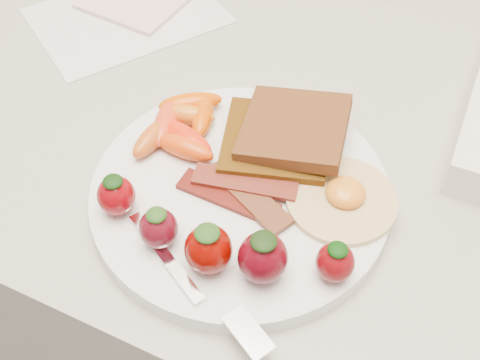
% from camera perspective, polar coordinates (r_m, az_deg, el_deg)
% --- Properties ---
extents(counter, '(2.00, 0.60, 0.90)m').
position_cam_1_polar(counter, '(1.00, 3.02, -12.21)').
color(counter, gray).
rests_on(counter, ground).
extents(plate, '(0.27, 0.27, 0.02)m').
position_cam_1_polar(plate, '(0.55, 0.00, -1.28)').
color(plate, white).
rests_on(plate, counter).
extents(toast_lower, '(0.12, 0.12, 0.01)m').
position_cam_1_polar(toast_lower, '(0.57, 3.37, 3.67)').
color(toast_lower, '#312008').
rests_on(toast_lower, plate).
extents(toast_upper, '(0.11, 0.11, 0.02)m').
position_cam_1_polar(toast_upper, '(0.56, 5.18, 4.92)').
color(toast_upper, '#3E290F').
rests_on(toast_upper, toast_lower).
extents(fried_egg, '(0.13, 0.13, 0.02)m').
position_cam_1_polar(fried_egg, '(0.53, 9.70, -1.64)').
color(fried_egg, beige).
rests_on(fried_egg, plate).
extents(bacon_strips, '(0.11, 0.06, 0.01)m').
position_cam_1_polar(bacon_strips, '(0.53, 0.07, -1.06)').
color(bacon_strips, black).
rests_on(bacon_strips, plate).
extents(baby_carrots, '(0.09, 0.11, 0.02)m').
position_cam_1_polar(baby_carrots, '(0.58, -5.59, 5.20)').
color(baby_carrots, orange).
rests_on(baby_carrots, plate).
extents(strawberries, '(0.22, 0.07, 0.05)m').
position_cam_1_polar(strawberries, '(0.48, -2.24, -5.72)').
color(strawberries, '#740309').
rests_on(strawberries, plate).
extents(fork, '(0.16, 0.08, 0.00)m').
position_cam_1_polar(fork, '(0.48, -3.72, -10.30)').
color(fork, white).
rests_on(fork, plate).
extents(paper_sheet, '(0.26, 0.27, 0.00)m').
position_cam_1_polar(paper_sheet, '(0.78, -10.66, 15.05)').
color(paper_sheet, silver).
rests_on(paper_sheet, counter).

